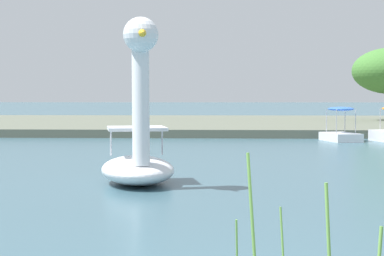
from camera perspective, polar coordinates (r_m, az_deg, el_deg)
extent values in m
cube|color=#5B6051|center=(45.70, 2.99, 0.37)|extent=(130.02, 25.14, 0.43)
ellipsoid|color=white|center=(16.09, -4.74, -3.63)|extent=(2.34, 3.33, 0.67)
cylinder|color=white|center=(15.02, -4.46, 2.38)|extent=(0.51, 0.64, 2.99)
sphere|color=white|center=(15.00, -4.46, 8.07)|extent=(0.95, 0.95, 0.80)
cone|color=yellow|center=(14.68, -4.35, 8.19)|extent=(0.56, 0.68, 0.44)
cube|color=white|center=(16.25, -4.82, -0.04)|extent=(1.66, 1.65, 0.08)
cylinder|color=silver|center=(16.23, -7.04, -1.22)|extent=(0.04, 0.04, 0.66)
cylinder|color=silver|center=(16.33, -2.60, -1.18)|extent=(0.04, 0.04, 0.66)
cube|color=white|center=(31.92, 12.75, -0.77)|extent=(1.79, 2.50, 0.39)
ellipsoid|color=blue|center=(31.87, 12.77, 1.62)|extent=(1.51, 1.69, 0.20)
cylinder|color=#B7B7BF|center=(32.22, 11.57, 0.64)|extent=(0.04, 0.04, 1.14)
cylinder|color=#B7B7BF|center=(32.60, 13.11, 0.64)|extent=(0.04, 0.04, 1.14)
cylinder|color=#B7B7BF|center=(31.16, 12.40, 0.56)|extent=(0.04, 0.04, 1.14)
cylinder|color=#B7B7BF|center=(31.56, 13.98, 0.57)|extent=(0.04, 0.04, 1.14)
cylinder|color=#B7B7BF|center=(32.36, 15.99, 0.73)|extent=(0.04, 0.04, 1.04)
cylinder|color=#669942|center=(7.13, 7.88, -10.62)|extent=(0.08, 0.11, 0.96)
cylinder|color=#669942|center=(6.81, 5.28, -8.68)|extent=(0.14, 0.13, 1.55)
cylinder|color=#669942|center=(6.30, 11.80, -10.71)|extent=(0.09, 0.12, 1.33)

